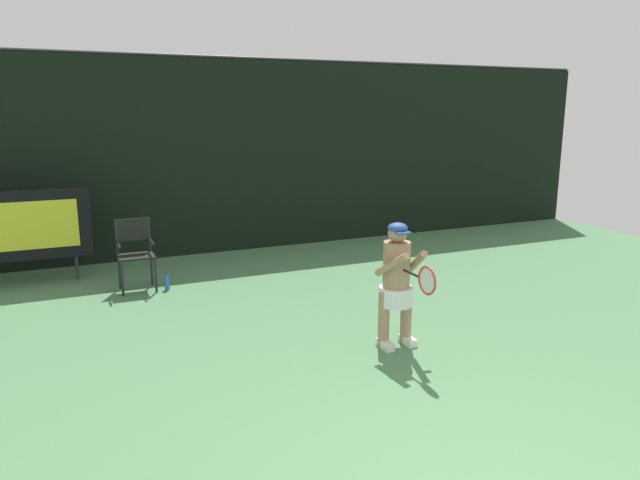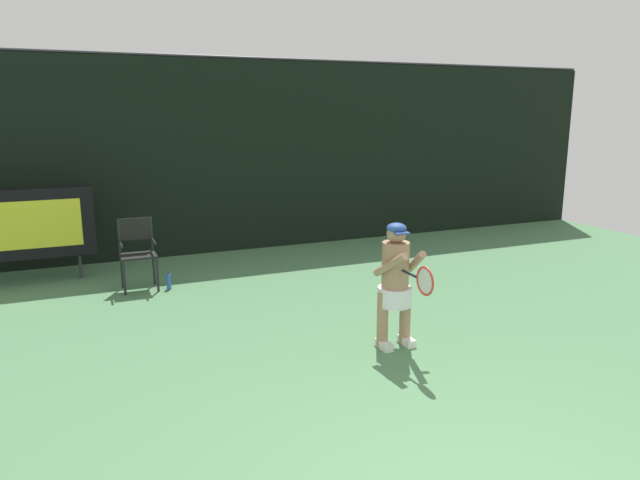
{
  "view_description": "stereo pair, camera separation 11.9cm",
  "coord_description": "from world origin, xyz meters",
  "px_view_note": "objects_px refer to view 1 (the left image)",
  "views": [
    {
      "loc": [
        -2.38,
        -2.39,
        2.69
      ],
      "look_at": [
        0.62,
        4.31,
        1.05
      ],
      "focal_mm": 32.84,
      "sensor_mm": 36.0,
      "label": 1
    },
    {
      "loc": [
        -2.27,
        -2.44,
        2.69
      ],
      "look_at": [
        0.62,
        4.31,
        1.05
      ],
      "focal_mm": 32.84,
      "sensor_mm": 36.0,
      "label": 2
    }
  ],
  "objects_px": {
    "umpire_chair": "(135,250)",
    "water_bottle": "(167,282)",
    "scoreboard": "(15,226)",
    "tennis_racket": "(426,280)",
    "tennis_player": "(397,280)"
  },
  "relations": [
    {
      "from": "umpire_chair",
      "to": "water_bottle",
      "type": "bearing_deg",
      "value": -27.19
    },
    {
      "from": "water_bottle",
      "to": "umpire_chair",
      "type": "bearing_deg",
      "value": 152.81
    },
    {
      "from": "scoreboard",
      "to": "tennis_racket",
      "type": "relative_size",
      "value": 3.65
    },
    {
      "from": "umpire_chair",
      "to": "scoreboard",
      "type": "bearing_deg",
      "value": 148.98
    },
    {
      "from": "umpire_chair",
      "to": "tennis_racket",
      "type": "relative_size",
      "value": 1.79
    },
    {
      "from": "water_bottle",
      "to": "tennis_racket",
      "type": "distance_m",
      "value": 4.45
    },
    {
      "from": "tennis_player",
      "to": "scoreboard",
      "type": "bearing_deg",
      "value": 132.52
    },
    {
      "from": "umpire_chair",
      "to": "water_bottle",
      "type": "relative_size",
      "value": 4.08
    },
    {
      "from": "water_bottle",
      "to": "scoreboard",
      "type": "bearing_deg",
      "value": 149.72
    },
    {
      "from": "tennis_racket",
      "to": "umpire_chair",
      "type": "bearing_deg",
      "value": 110.89
    },
    {
      "from": "scoreboard",
      "to": "tennis_player",
      "type": "distance_m",
      "value": 6.07
    },
    {
      "from": "water_bottle",
      "to": "tennis_racket",
      "type": "relative_size",
      "value": 0.44
    },
    {
      "from": "water_bottle",
      "to": "tennis_player",
      "type": "bearing_deg",
      "value": -57.91
    },
    {
      "from": "scoreboard",
      "to": "water_bottle",
      "type": "height_order",
      "value": "scoreboard"
    },
    {
      "from": "scoreboard",
      "to": "tennis_player",
      "type": "relative_size",
      "value": 1.51
    }
  ]
}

